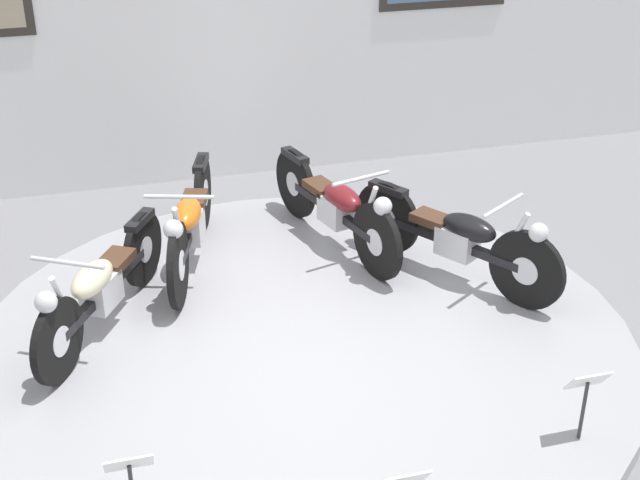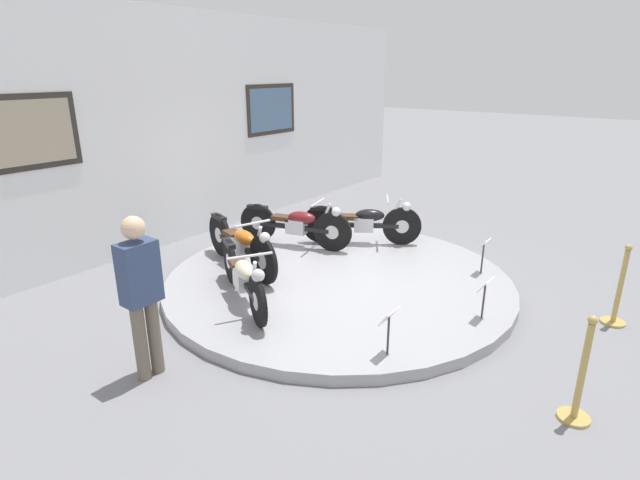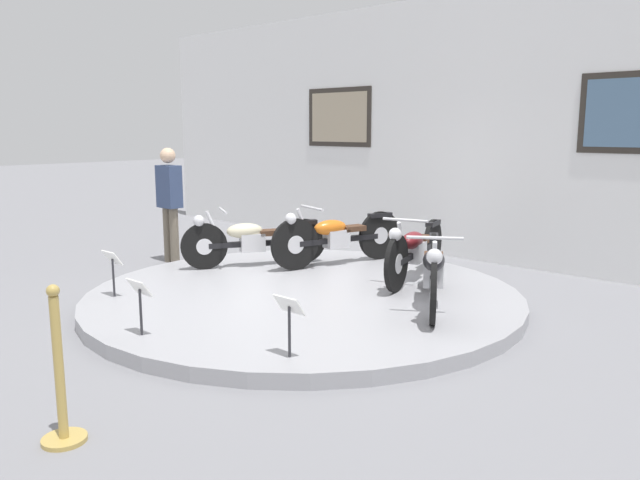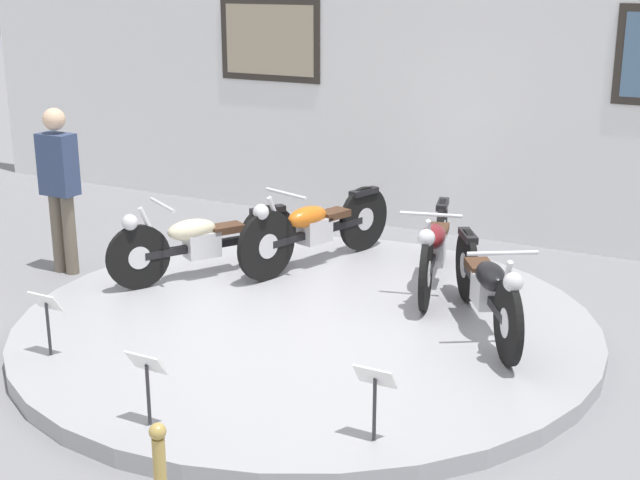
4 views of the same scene
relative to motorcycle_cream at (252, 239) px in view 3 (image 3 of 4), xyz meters
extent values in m
plane|color=slate|center=(1.40, -0.46, -0.51)|extent=(60.00, 60.00, 0.00)
cylinder|color=#99999E|center=(1.40, -0.46, -0.44)|extent=(4.87, 4.87, 0.14)
cube|color=white|center=(1.40, 3.03, 1.44)|extent=(14.00, 0.20, 3.90)
cube|color=#2D2823|center=(-1.00, 2.92, 1.63)|extent=(1.40, 0.02, 1.00)
cube|color=tan|center=(-1.00, 2.91, 1.63)|extent=(1.24, 0.02, 0.84)
cube|color=#2D2823|center=(3.80, 2.92, 1.63)|extent=(1.40, 0.02, 1.00)
cube|color=slate|center=(3.80, 2.91, 1.63)|extent=(1.24, 0.02, 0.84)
cylinder|color=black|center=(-0.32, -0.55, -0.07)|extent=(0.35, 0.55, 0.61)
cylinder|color=silver|center=(-0.32, -0.55, -0.07)|extent=(0.16, 0.22, 0.21)
cylinder|color=black|center=(0.36, 0.62, -0.07)|extent=(0.35, 0.55, 0.61)
cylinder|color=silver|center=(0.36, 0.62, -0.07)|extent=(0.16, 0.22, 0.21)
cube|color=black|center=(0.02, 0.04, -0.07)|extent=(0.68, 1.11, 0.07)
cube|color=silver|center=(0.00, 0.00, -0.05)|extent=(0.33, 0.38, 0.24)
ellipsoid|color=beige|center=(-0.05, -0.08, 0.11)|extent=(0.43, 0.53, 0.20)
cube|color=#472D1E|center=(0.13, 0.23, 0.07)|extent=(0.33, 0.38, 0.07)
cube|color=black|center=(0.36, 0.62, 0.19)|extent=(0.27, 0.36, 0.06)
cylinder|color=silver|center=(-0.24, -0.42, 0.13)|extent=(0.16, 0.24, 0.54)
cylinder|color=silver|center=(-0.19, -0.32, 0.39)|extent=(0.48, 0.30, 0.03)
sphere|color=silver|center=(-0.35, -0.60, 0.27)|extent=(0.15, 0.15, 0.15)
cylinder|color=black|center=(0.59, 0.21, -0.03)|extent=(0.25, 0.66, 0.68)
cylinder|color=silver|center=(0.59, 0.21, -0.03)|extent=(0.13, 0.25, 0.24)
cylinder|color=black|center=(0.98, 1.51, -0.03)|extent=(0.25, 0.66, 0.68)
cylinder|color=silver|center=(0.98, 1.51, -0.03)|extent=(0.13, 0.25, 0.24)
cube|color=black|center=(0.79, 0.86, -0.03)|extent=(0.43, 1.21, 0.07)
cube|color=silver|center=(0.77, 0.82, -0.01)|extent=(0.28, 0.36, 0.24)
ellipsoid|color=#D16619|center=(0.75, 0.73, 0.15)|extent=(0.35, 0.52, 0.20)
cube|color=#472D1E|center=(0.85, 1.07, 0.11)|extent=(0.28, 0.36, 0.07)
cube|color=black|center=(0.98, 1.51, 0.25)|extent=(0.20, 0.37, 0.06)
cylinder|color=silver|center=(0.63, 0.36, 0.17)|extent=(0.11, 0.25, 0.54)
cylinder|color=silver|center=(0.66, 0.46, 0.43)|extent=(0.53, 0.19, 0.03)
sphere|color=silver|center=(0.57, 0.16, 0.31)|extent=(0.15, 0.15, 0.15)
cylinder|color=black|center=(2.20, 0.21, -0.05)|extent=(0.22, 0.64, 0.65)
cylinder|color=silver|center=(2.20, 0.21, -0.05)|extent=(0.12, 0.24, 0.23)
cylinder|color=black|center=(1.84, 1.51, -0.05)|extent=(0.22, 0.64, 0.65)
cylinder|color=silver|center=(1.84, 1.51, -0.05)|extent=(0.12, 0.24, 0.23)
cube|color=black|center=(2.02, 0.86, -0.05)|extent=(0.39, 1.22, 0.07)
cube|color=silver|center=(2.03, 0.82, -0.03)|extent=(0.28, 0.36, 0.24)
ellipsoid|color=maroon|center=(2.06, 0.73, 0.13)|extent=(0.34, 0.52, 0.20)
cube|color=#472D1E|center=(1.96, 1.07, 0.09)|extent=(0.28, 0.36, 0.07)
cube|color=black|center=(1.84, 1.51, 0.23)|extent=(0.19, 0.37, 0.06)
cylinder|color=silver|center=(2.16, 0.35, 0.15)|extent=(0.11, 0.25, 0.54)
cylinder|color=silver|center=(2.13, 0.46, 0.41)|extent=(0.53, 0.17, 0.03)
sphere|color=silver|center=(2.21, 0.15, 0.29)|extent=(0.15, 0.15, 0.15)
cylinder|color=black|center=(3.14, -0.53, -0.05)|extent=(0.39, 0.57, 0.64)
cylinder|color=silver|center=(3.14, -0.53, -0.05)|extent=(0.17, 0.22, 0.22)
cylinder|color=black|center=(2.42, 0.61, -0.05)|extent=(0.39, 0.57, 0.64)
cylinder|color=silver|center=(2.42, 0.61, -0.05)|extent=(0.17, 0.22, 0.22)
cube|color=black|center=(2.78, 0.04, -0.05)|extent=(0.72, 1.09, 0.07)
cube|color=silver|center=(2.80, 0.00, -0.03)|extent=(0.34, 0.38, 0.24)
ellipsoid|color=black|center=(2.86, -0.08, 0.13)|extent=(0.44, 0.52, 0.20)
cube|color=#472D1E|center=(2.67, 0.22, 0.09)|extent=(0.34, 0.38, 0.07)
cube|color=black|center=(2.42, 0.61, 0.22)|extent=(0.28, 0.36, 0.06)
cylinder|color=silver|center=(3.07, -0.41, 0.15)|extent=(0.17, 0.24, 0.54)
cylinder|color=silver|center=(3.01, -0.32, 0.41)|extent=(0.47, 0.32, 0.03)
sphere|color=silver|center=(3.18, -0.58, 0.29)|extent=(0.15, 0.15, 0.15)
cylinder|color=#333338|center=(0.04, -2.04, -0.16)|extent=(0.02, 0.02, 0.42)
cube|color=white|center=(0.04, -2.04, 0.06)|extent=(0.26, 0.11, 0.15)
cylinder|color=#333338|center=(1.40, -2.55, -0.16)|extent=(0.02, 0.02, 0.42)
cube|color=white|center=(1.40, -2.55, 0.06)|extent=(0.26, 0.11, 0.15)
cylinder|color=#333338|center=(2.76, -2.04, -0.16)|extent=(0.02, 0.02, 0.42)
cube|color=white|center=(2.76, -2.04, 0.06)|extent=(0.26, 0.11, 0.15)
cylinder|color=#6B6051|center=(-1.63, -0.22, -0.10)|extent=(0.13, 0.13, 0.82)
cylinder|color=#6B6051|center=(-1.47, -0.22, -0.10)|extent=(0.13, 0.13, 0.82)
cube|color=navy|center=(-1.55, -0.22, 0.61)|extent=(0.36, 0.22, 0.61)
sphere|color=beige|center=(-1.55, -0.22, 1.06)|extent=(0.22, 0.22, 0.22)
cylinder|color=tan|center=(2.50, -3.80, -0.50)|extent=(0.28, 0.28, 0.03)
cylinder|color=tan|center=(2.50, -3.80, -0.04)|extent=(0.06, 0.06, 0.95)
sphere|color=tan|center=(2.50, -3.80, 0.47)|extent=(0.08, 0.08, 0.08)
camera|label=1|loc=(0.05, -5.80, 3.28)|focal=50.00mm
camera|label=2|loc=(-3.99, -4.21, 2.45)|focal=28.00mm
camera|label=3|loc=(6.16, -5.40, 1.44)|focal=35.00mm
camera|label=4|loc=(4.82, -6.57, 2.44)|focal=50.00mm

